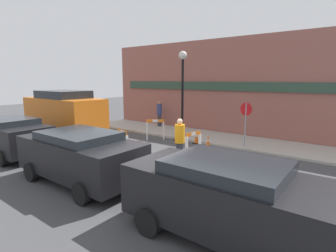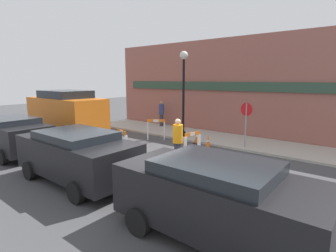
% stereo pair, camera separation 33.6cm
% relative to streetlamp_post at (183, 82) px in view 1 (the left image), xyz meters
% --- Properties ---
extents(ground_plane, '(60.00, 60.00, 0.00)m').
position_rel_streetlamp_post_xyz_m(ground_plane, '(1.92, -5.06, -3.06)').
color(ground_plane, '#424244').
extents(sidewalk_slab, '(18.00, 2.86, 0.10)m').
position_rel_streetlamp_post_xyz_m(sidewalk_slab, '(1.92, 0.87, -3.01)').
color(sidewalk_slab, '#ADA89E').
rests_on(sidewalk_slab, ground_plane).
extents(storefront_facade, '(18.00, 0.22, 5.50)m').
position_rel_streetlamp_post_xyz_m(storefront_facade, '(1.92, 2.38, -0.30)').
color(storefront_facade, '#93564C').
rests_on(storefront_facade, ground_plane).
extents(streetlamp_post, '(0.44, 0.44, 4.55)m').
position_rel_streetlamp_post_xyz_m(streetlamp_post, '(0.00, 0.00, 0.00)').
color(streetlamp_post, black).
rests_on(streetlamp_post, sidewalk_slab).
extents(stop_sign, '(0.59, 0.14, 2.05)m').
position_rel_streetlamp_post_xyz_m(stop_sign, '(3.60, -0.12, -1.58)').
color(stop_sign, gray).
rests_on(stop_sign, sidewalk_slab).
extents(barricade_0, '(0.79, 0.73, 1.10)m').
position_rel_streetlamp_post_xyz_m(barricade_0, '(-0.87, -1.26, -2.46)').
color(barricade_0, white).
rests_on(barricade_0, ground_plane).
extents(barricade_1, '(0.90, 0.40, 1.01)m').
position_rel_streetlamp_post_xyz_m(barricade_1, '(-0.37, -4.10, -2.51)').
color(barricade_1, white).
rests_on(barricade_1, ground_plane).
extents(barricade_2, '(0.31, 0.86, 1.04)m').
position_rel_streetlamp_post_xyz_m(barricade_2, '(2.36, -2.67, -2.50)').
color(barricade_2, white).
rests_on(barricade_2, ground_plane).
extents(traffic_cone_0, '(0.30, 0.30, 0.75)m').
position_rel_streetlamp_post_xyz_m(traffic_cone_0, '(0.14, -0.66, -2.70)').
color(traffic_cone_0, black).
rests_on(traffic_cone_0, ground_plane).
extents(traffic_cone_1, '(0.30, 0.30, 0.71)m').
position_rel_streetlamp_post_xyz_m(traffic_cone_1, '(1.32, -0.66, -2.71)').
color(traffic_cone_1, black).
rests_on(traffic_cone_1, ground_plane).
extents(traffic_cone_2, '(0.30, 0.30, 0.53)m').
position_rel_streetlamp_post_xyz_m(traffic_cone_2, '(1.78, -3.59, -2.81)').
color(traffic_cone_2, black).
rests_on(traffic_cone_2, ground_plane).
extents(traffic_cone_3, '(0.30, 0.30, 0.65)m').
position_rel_streetlamp_post_xyz_m(traffic_cone_3, '(2.22, -1.11, -2.74)').
color(traffic_cone_3, black).
rests_on(traffic_cone_3, ground_plane).
extents(person_worker, '(0.52, 0.52, 1.75)m').
position_rel_streetlamp_post_xyz_m(person_worker, '(2.47, -3.83, -2.12)').
color(person_worker, '#33333D').
rests_on(person_worker, ground_plane).
extents(person_pedestrian, '(0.48, 0.48, 1.67)m').
position_rel_streetlamp_post_xyz_m(person_pedestrian, '(-2.94, 1.65, -2.06)').
color(person_pedestrian, '#33333D').
rests_on(person_pedestrian, sidewalk_slab).
extents(parked_car_0, '(4.09, 1.94, 1.60)m').
position_rel_streetlamp_post_xyz_m(parked_car_0, '(-3.90, -7.16, -2.15)').
color(parked_car_0, black).
rests_on(parked_car_0, ground_plane).
extents(parked_car_1, '(4.28, 2.02, 1.62)m').
position_rel_streetlamp_post_xyz_m(parked_car_1, '(1.00, -7.16, -2.14)').
color(parked_car_1, black).
rests_on(parked_car_1, ground_plane).
extents(parked_car_2, '(4.11, 1.99, 1.64)m').
position_rel_streetlamp_post_xyz_m(parked_car_2, '(5.88, -7.16, -2.13)').
color(parked_car_2, black).
rests_on(parked_car_2, ground_plane).
extents(work_van, '(4.87, 2.20, 2.60)m').
position_rel_streetlamp_post_xyz_m(work_van, '(-4.98, -3.96, -1.65)').
color(work_van, '#D16619').
rests_on(work_van, ground_plane).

